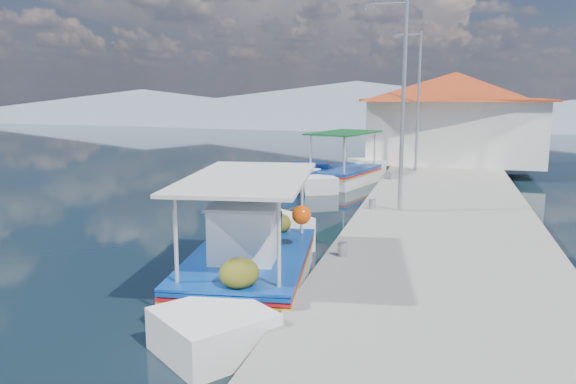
# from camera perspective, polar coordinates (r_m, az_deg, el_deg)

# --- Properties ---
(ground) EXTENTS (160.00, 160.00, 0.00)m
(ground) POSITION_cam_1_polar(r_m,az_deg,el_deg) (15.96, -6.10, -4.19)
(ground) COLOR black
(ground) RESTS_ON ground
(quay) EXTENTS (5.00, 44.00, 0.50)m
(quay) POSITION_cam_1_polar(r_m,az_deg,el_deg) (20.68, 15.73, -0.48)
(quay) COLOR gray
(quay) RESTS_ON ground
(bollards) EXTENTS (0.20, 17.20, 0.30)m
(bollards) POSITION_cam_1_polar(r_m,az_deg,el_deg) (19.97, 9.75, 0.55)
(bollards) COLOR #A5A8AD
(bollards) RESTS_ON quay
(main_caique) EXTENTS (2.99, 7.77, 2.58)m
(main_caique) POSITION_cam_1_polar(r_m,az_deg,el_deg) (11.44, -3.82, -7.43)
(main_caique) COLOR white
(main_caique) RESTS_ON ground
(caique_green_canopy) EXTENTS (3.19, 6.42, 2.50)m
(caique_green_canopy) POSITION_cam_1_polar(r_m,az_deg,el_deg) (24.27, 5.65, 1.70)
(caique_green_canopy) COLOR white
(caique_green_canopy) RESTS_ON ground
(caique_blue_hull) EXTENTS (3.75, 6.29, 1.22)m
(caique_blue_hull) POSITION_cam_1_polar(r_m,az_deg,el_deg) (22.36, -1.61, 0.90)
(caique_blue_hull) COLOR navy
(caique_blue_hull) RESTS_ON ground
(harbor_building) EXTENTS (10.49, 10.49, 4.40)m
(harbor_building) POSITION_cam_1_polar(r_m,az_deg,el_deg) (29.37, 16.60, 7.52)
(harbor_building) COLOR white
(harbor_building) RESTS_ON quay
(lamp_post_near) EXTENTS (1.21, 0.14, 6.00)m
(lamp_post_near) POSITION_cam_1_polar(r_m,az_deg,el_deg) (16.39, 11.38, 9.66)
(lamp_post_near) COLOR #A5A8AD
(lamp_post_near) RESTS_ON quay
(lamp_post_far) EXTENTS (1.21, 0.14, 6.00)m
(lamp_post_far) POSITION_cam_1_polar(r_m,az_deg,el_deg) (25.38, 12.97, 9.75)
(lamp_post_far) COLOR #A5A8AD
(lamp_post_far) RESTS_ON quay
(mountain_ridge) EXTENTS (171.40, 96.00, 5.50)m
(mountain_ridge) POSITION_cam_1_polar(r_m,az_deg,el_deg) (70.38, 16.43, 8.29)
(mountain_ridge) COLOR slate
(mountain_ridge) RESTS_ON ground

